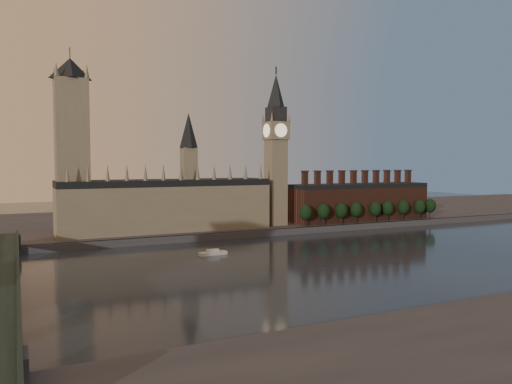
# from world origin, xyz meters

# --- Properties ---
(ground) EXTENTS (900.00, 900.00, 0.00)m
(ground) POSITION_xyz_m (0.00, 0.00, 0.00)
(ground) COLOR black
(ground) RESTS_ON ground
(north_bank) EXTENTS (900.00, 182.00, 4.00)m
(north_bank) POSITION_xyz_m (0.00, 178.04, 2.00)
(north_bank) COLOR #45454A
(north_bank) RESTS_ON ground
(palace_of_westminster) EXTENTS (130.00, 30.30, 74.00)m
(palace_of_westminster) POSITION_xyz_m (-64.41, 114.91, 21.63)
(palace_of_westminster) COLOR #7E7459
(palace_of_westminster) RESTS_ON north_bank
(victoria_tower) EXTENTS (24.00, 24.00, 108.00)m
(victoria_tower) POSITION_xyz_m (-120.00, 115.00, 59.09)
(victoria_tower) COLOR #7E7459
(victoria_tower) RESTS_ON north_bank
(big_ben) EXTENTS (15.00, 15.00, 107.00)m
(big_ben) POSITION_xyz_m (10.00, 110.00, 56.83)
(big_ben) COLOR #7E7459
(big_ben) RESTS_ON north_bank
(chimney_block) EXTENTS (110.00, 25.00, 37.00)m
(chimney_block) POSITION_xyz_m (80.00, 110.00, 17.82)
(chimney_block) COLOR #502B1E
(chimney_block) RESTS_ON north_bank
(embankment_tree_0) EXTENTS (8.60, 8.60, 14.88)m
(embankment_tree_0) POSITION_xyz_m (23.79, 93.65, 13.47)
(embankment_tree_0) COLOR black
(embankment_tree_0) RESTS_ON north_bank
(embankment_tree_1) EXTENTS (8.60, 8.60, 14.88)m
(embankment_tree_1) POSITION_xyz_m (38.50, 94.45, 13.47)
(embankment_tree_1) COLOR black
(embankment_tree_1) RESTS_ON north_bank
(embankment_tree_2) EXTENTS (8.60, 8.60, 14.88)m
(embankment_tree_2) POSITION_xyz_m (52.98, 94.21, 13.47)
(embankment_tree_2) COLOR black
(embankment_tree_2) RESTS_ON north_bank
(embankment_tree_3) EXTENTS (8.60, 8.60, 14.88)m
(embankment_tree_3) POSITION_xyz_m (65.73, 94.59, 13.47)
(embankment_tree_3) COLOR black
(embankment_tree_3) RESTS_ON north_bank
(embankment_tree_4) EXTENTS (8.60, 8.60, 14.88)m
(embankment_tree_4) POSITION_xyz_m (82.44, 94.14, 13.47)
(embankment_tree_4) COLOR black
(embankment_tree_4) RESTS_ON north_bank
(embankment_tree_5) EXTENTS (8.60, 8.60, 14.88)m
(embankment_tree_5) POSITION_xyz_m (94.06, 94.69, 13.47)
(embankment_tree_5) COLOR black
(embankment_tree_5) RESTS_ON north_bank
(embankment_tree_6) EXTENTS (8.60, 8.60, 14.88)m
(embankment_tree_6) POSITION_xyz_m (109.00, 94.71, 13.47)
(embankment_tree_6) COLOR black
(embankment_tree_6) RESTS_ON north_bank
(embankment_tree_7) EXTENTS (8.60, 8.60, 14.88)m
(embankment_tree_7) POSITION_xyz_m (124.05, 93.69, 13.47)
(embankment_tree_7) COLOR black
(embankment_tree_7) RESTS_ON north_bank
(embankment_tree_8) EXTENTS (8.60, 8.60, 14.88)m
(embankment_tree_8) POSITION_xyz_m (136.19, 95.32, 13.47)
(embankment_tree_8) COLOR black
(embankment_tree_8) RESTS_ON north_bank
(westminster_bridge) EXTENTS (14.00, 200.00, 11.55)m
(westminster_bridge) POSITION_xyz_m (-155.00, -2.70, 7.44)
(westminster_bridge) COLOR #1C2B25
(westminster_bridge) RESTS_ON ground
(river_boat) EXTENTS (14.57, 4.75, 2.88)m
(river_boat) POSITION_xyz_m (-60.70, 44.67, 1.10)
(river_boat) COLOR silver
(river_boat) RESTS_ON ground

